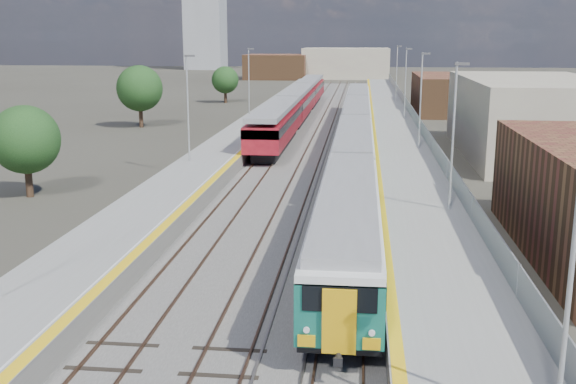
# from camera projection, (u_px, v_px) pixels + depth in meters

# --- Properties ---
(ground) EXTENTS (320.00, 320.00, 0.00)m
(ground) POSITION_uv_depth(u_px,v_px,m) (340.00, 143.00, 62.85)
(ground) COLOR #47443A
(ground) RESTS_ON ground
(ballast_bed) EXTENTS (10.50, 155.00, 0.06)m
(ballast_bed) POSITION_uv_depth(u_px,v_px,m) (317.00, 138.00, 65.51)
(ballast_bed) COLOR #565451
(ballast_bed) RESTS_ON ground
(tracks) EXTENTS (8.96, 160.00, 0.17)m
(tracks) POSITION_uv_depth(u_px,v_px,m) (324.00, 135.00, 67.05)
(tracks) COLOR #4C3323
(tracks) RESTS_ON ground
(platform_right) EXTENTS (4.70, 155.00, 8.52)m
(platform_right) POSITION_uv_depth(u_px,v_px,m) (396.00, 134.00, 64.58)
(platform_right) COLOR slate
(platform_right) RESTS_ON ground
(platform_left) EXTENTS (4.30, 155.00, 8.52)m
(platform_left) POSITION_uv_depth(u_px,v_px,m) (248.00, 132.00, 66.11)
(platform_left) COLOR slate
(platform_left) RESTS_ON ground
(buildings) EXTENTS (72.00, 185.50, 40.00)m
(buildings) POSITION_uv_depth(u_px,v_px,m) (272.00, 32.00, 148.15)
(buildings) COLOR brown
(buildings) RESTS_ON ground
(green_train) EXTENTS (2.67, 74.33, 2.93)m
(green_train) POSITION_uv_depth(u_px,v_px,m) (355.00, 132.00, 54.97)
(green_train) COLOR black
(green_train) RESTS_ON ground
(red_train) EXTENTS (2.90, 58.81, 3.66)m
(red_train) POSITION_uv_depth(u_px,v_px,m) (297.00, 103.00, 78.48)
(red_train) COLOR black
(red_train) RESTS_ON ground
(tree_a) EXTENTS (4.20, 4.20, 5.70)m
(tree_a) POSITION_uv_depth(u_px,v_px,m) (25.00, 140.00, 41.05)
(tree_a) COLOR #382619
(tree_a) RESTS_ON ground
(tree_b) EXTENTS (4.96, 4.96, 6.72)m
(tree_b) POSITION_uv_depth(u_px,v_px,m) (140.00, 88.00, 72.72)
(tree_b) COLOR #382619
(tree_b) RESTS_ON ground
(tree_c) EXTENTS (3.99, 3.99, 5.41)m
(tree_c) POSITION_uv_depth(u_px,v_px,m) (225.00, 80.00, 99.89)
(tree_c) COLOR #382619
(tree_c) RESTS_ON ground
(tree_d) EXTENTS (3.96, 3.96, 5.37)m
(tree_d) POSITION_uv_depth(u_px,v_px,m) (515.00, 93.00, 77.29)
(tree_d) COLOR #382619
(tree_d) RESTS_ON ground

